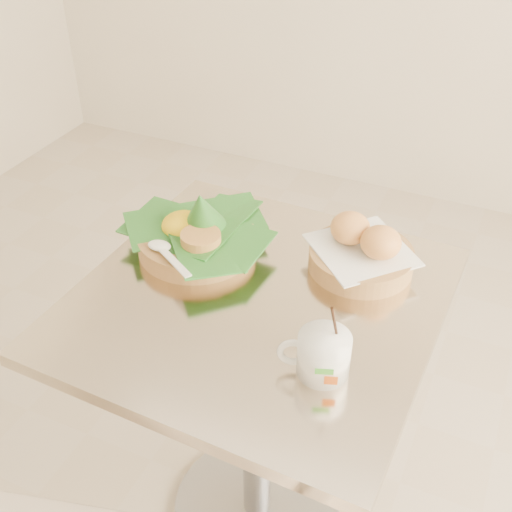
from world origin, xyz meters
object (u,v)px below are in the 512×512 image
at_px(rice_basket, 196,233).
at_px(bread_basket, 362,252).
at_px(coffee_mug, 322,354).
at_px(cafe_table, 257,374).

height_order(rice_basket, bread_basket, rice_basket).
xyz_separation_m(bread_basket, coffee_mug, (0.03, -0.32, 0.00)).
xyz_separation_m(cafe_table, coffee_mug, (0.18, -0.14, 0.26)).
distance_m(cafe_table, bread_basket, 0.36).
distance_m(cafe_table, rice_basket, 0.34).
bearing_deg(cafe_table, rice_basket, 153.32).
bearing_deg(rice_basket, cafe_table, -26.68).
relative_size(bread_basket, coffee_mug, 1.65).
bearing_deg(bread_basket, coffee_mug, -85.46).
xyz_separation_m(cafe_table, rice_basket, (-0.19, 0.09, 0.26)).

